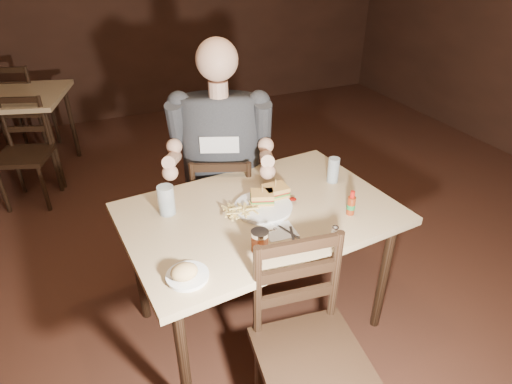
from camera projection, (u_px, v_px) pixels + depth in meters
name	position (u px, v px, depth m)	size (l,w,h in m)	color
room_shell	(298.00, 67.00, 2.07)	(7.00, 7.00, 7.00)	black
main_table	(260.00, 222.00, 2.17)	(1.40, 1.01, 0.77)	tan
bg_table	(18.00, 104.00, 3.74)	(0.98, 0.98, 0.77)	tan
chair_far	(224.00, 210.00, 2.76)	(0.40, 0.43, 0.86)	black
chair_near	(311.00, 358.00, 1.74)	(0.43, 0.47, 0.93)	black
bg_chair_far	(26.00, 108.00, 4.29)	(0.43, 0.47, 0.93)	black
bg_chair_near	(23.00, 155.00, 3.44)	(0.40, 0.43, 0.86)	black
diner	(220.00, 135.00, 2.43)	(0.61, 0.48, 1.06)	#313437
dinner_plate	(263.00, 208.00, 2.14)	(0.28, 0.28, 0.02)	white
sandwich_left	(262.00, 194.00, 2.14)	(0.11, 0.09, 0.10)	gold
sandwich_right	(276.00, 188.00, 2.19)	(0.12, 0.10, 0.10)	gold
fries_pile	(241.00, 209.00, 2.08)	(0.22, 0.16, 0.04)	#D7BA65
ketchup_dollop	(293.00, 199.00, 2.18)	(0.04, 0.04, 0.01)	maroon
glass_left	(166.00, 200.00, 2.07)	(0.08, 0.08, 0.15)	silver
glass_right	(333.00, 170.00, 2.35)	(0.06, 0.06, 0.14)	silver
hot_sauce	(351.00, 203.00, 2.07)	(0.04, 0.04, 0.13)	maroon
salt_shaker	(335.00, 232.00, 1.92)	(0.03, 0.03, 0.06)	white
syrup_dispenser	(260.00, 241.00, 1.83)	(0.08, 0.08, 0.10)	maroon
napkin	(280.00, 231.00, 1.98)	(0.14, 0.13, 0.00)	white
knife	(284.00, 229.00, 1.98)	(0.01, 0.20, 0.00)	silver
fork	(293.00, 237.00, 1.93)	(0.01, 0.17, 0.01)	silver
side_plate	(188.00, 277.00, 1.71)	(0.17, 0.17, 0.01)	white
bread_roll	(184.00, 272.00, 1.67)	(0.11, 0.09, 0.06)	tan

